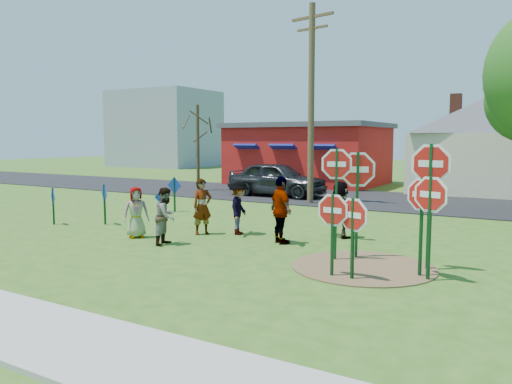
# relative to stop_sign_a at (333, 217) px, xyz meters

# --- Properties ---
(ground) EXTENTS (120.00, 120.00, 0.00)m
(ground) POSITION_rel_stop_sign_a_xyz_m (-4.17, 2.06, -1.27)
(ground) COLOR #355618
(ground) RESTS_ON ground
(road) EXTENTS (120.00, 7.50, 0.04)m
(road) POSITION_rel_stop_sign_a_xyz_m (-4.17, 13.56, -1.25)
(road) COLOR black
(road) RESTS_ON ground
(dirt_patch) EXTENTS (3.20, 3.20, 0.03)m
(dirt_patch) POSITION_rel_stop_sign_a_xyz_m (0.33, 1.06, -1.25)
(dirt_patch) COLOR brown
(dirt_patch) RESTS_ON ground
(red_building) EXTENTS (9.40, 7.69, 3.90)m
(red_building) POSITION_rel_stop_sign_a_xyz_m (-9.67, 20.05, 0.70)
(red_building) COLOR #9D170F
(red_building) RESTS_ON ground
(cream_house) EXTENTS (9.40, 9.40, 6.50)m
(cream_house) POSITION_rel_stop_sign_a_xyz_m (1.33, 20.06, 1.66)
(cream_house) COLOR beige
(cream_house) RESTS_ON ground
(distant_building) EXTENTS (10.00, 8.00, 8.00)m
(distant_building) POSITION_rel_stop_sign_a_xyz_m (-32.17, 32.06, 2.73)
(distant_building) COLOR #8C939E
(distant_building) RESTS_ON ground
(stop_sign_a) EXTENTS (0.93, 0.08, 1.87)m
(stop_sign_a) POSITION_rel_stop_sign_a_xyz_m (0.00, 0.00, 0.00)
(stop_sign_a) COLOR #103B19
(stop_sign_a) RESTS_ON ground
(stop_sign_b) EXTENTS (0.96, 0.27, 2.79)m
(stop_sign_b) POSITION_rel_stop_sign_a_xyz_m (-0.47, 1.37, 0.76)
(stop_sign_b) COLOR #103B19
(stop_sign_b) RESTS_ON ground
(stop_sign_c) EXTENTS (0.91, 0.30, 2.21)m
(stop_sign_c) POSITION_rel_stop_sign_a_xyz_m (1.59, 0.93, 0.26)
(stop_sign_c) COLOR #103B19
(stop_sign_c) RESTS_ON ground
(stop_sign_d) EXTENTS (1.18, 0.08, 2.93)m
(stop_sign_d) POSITION_rel_stop_sign_a_xyz_m (1.60, 1.61, 0.84)
(stop_sign_d) COLOR #103B19
(stop_sign_d) RESTS_ON ground
(stop_sign_e) EXTENTS (0.91, 0.29, 1.82)m
(stop_sign_e) POSITION_rel_stop_sign_a_xyz_m (0.45, -0.02, -0.05)
(stop_sign_e) COLOR #103B19
(stop_sign_e) RESTS_ON ground
(stop_sign_f) EXTENTS (0.95, 0.32, 2.26)m
(stop_sign_f) POSITION_rel_stop_sign_a_xyz_m (1.80, 0.72, 0.34)
(stop_sign_f) COLOR #103B19
(stop_sign_f) RESTS_ON ground
(stop_sign_g) EXTENTS (1.05, 0.50, 2.73)m
(stop_sign_g) POSITION_rel_stop_sign_a_xyz_m (-0.12, 1.86, 0.63)
(stop_sign_g) COLOR #103B19
(stop_sign_g) RESTS_ON ground
(blue_diamond_a) EXTENTS (0.56, 0.29, 1.26)m
(blue_diamond_a) POSITION_rel_stop_sign_a_xyz_m (-10.54, 1.27, -0.48)
(blue_diamond_a) COLOR #103B19
(blue_diamond_a) RESTS_ON ground
(blue_diamond_b) EXTENTS (0.58, 0.32, 1.38)m
(blue_diamond_b) POSITION_rel_stop_sign_a_xyz_m (-9.06, 2.16, -0.41)
(blue_diamond_b) COLOR #103B19
(blue_diamond_b) RESTS_ON ground
(blue_diamond_c) EXTENTS (0.55, 0.20, 1.00)m
(blue_diamond_c) POSITION_rel_stop_sign_a_xyz_m (-8.64, 4.56, -0.66)
(blue_diamond_c) COLOR #103B19
(blue_diamond_c) RESTS_ON ground
(blue_diamond_d) EXTENTS (0.67, 0.06, 1.39)m
(blue_diamond_d) POSITION_rel_stop_sign_a_xyz_m (-8.95, 5.68, -0.40)
(blue_diamond_d) COLOR #103B19
(blue_diamond_d) RESTS_ON ground
(person_a) EXTENTS (0.82, 0.87, 1.50)m
(person_a) POSITION_rel_stop_sign_a_xyz_m (-6.52, 1.03, -0.52)
(person_a) COLOR #405297
(person_a) RESTS_ON ground
(person_b) EXTENTS (0.64, 0.74, 1.70)m
(person_b) POSITION_rel_stop_sign_a_xyz_m (-5.15, 2.41, -0.42)
(person_b) COLOR #2F7667
(person_b) RESTS_ON ground
(person_c) EXTENTS (0.76, 0.88, 1.57)m
(person_c) POSITION_rel_stop_sign_a_xyz_m (-5.14, 0.74, -0.48)
(person_c) COLOR brown
(person_c) RESTS_ON ground
(person_d) EXTENTS (0.89, 1.18, 1.62)m
(person_d) POSITION_rel_stop_sign_a_xyz_m (-4.18, 2.97, -0.46)
(person_d) COLOR #36363B
(person_d) RESTS_ON ground
(person_e) EXTENTS (1.15, 1.02, 1.86)m
(person_e) POSITION_rel_stop_sign_a_xyz_m (-2.47, 2.41, -0.33)
(person_e) COLOR #51355F
(person_e) RESTS_ON ground
(person_f) EXTENTS (1.62, 0.87, 1.66)m
(person_f) POSITION_rel_stop_sign_a_xyz_m (-1.37, 4.04, -0.43)
(person_f) COLOR #1A4721
(person_f) RESTS_ON ground
(suv) EXTENTS (5.06, 2.09, 1.71)m
(suv) POSITION_rel_stop_sign_a_xyz_m (-7.93, 12.41, -0.37)
(suv) COLOR #303035
(suv) RESTS_ON road
(utility_pole) EXTENTS (2.12, 0.52, 8.73)m
(utility_pole) POSITION_rel_stop_sign_a_xyz_m (-5.37, 10.76, 3.33)
(utility_pole) COLOR #4C3823
(utility_pole) RESTS_ON ground
(bare_tree_west) EXTENTS (1.80, 1.80, 4.77)m
(bare_tree_west) POSITION_rel_stop_sign_a_xyz_m (-13.02, 12.61, 1.82)
(bare_tree_west) COLOR #382819
(bare_tree_west) RESTS_ON ground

